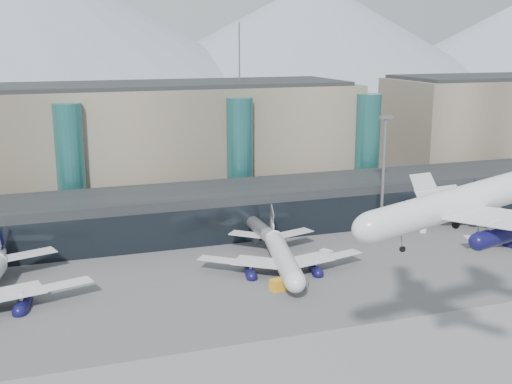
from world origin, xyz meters
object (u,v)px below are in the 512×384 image
(jet_parked_mid, at_px, (281,248))
(veh_h, at_px, (281,284))
(veh_g, at_px, (326,253))
(hero_jet, at_px, (481,190))
(veh_b, at_px, (250,261))
(veh_c, at_px, (297,282))
(lightmast_mid, at_px, (383,167))
(veh_d, at_px, (422,228))

(jet_parked_mid, distance_m, veh_h, 10.99)
(veh_h, bearing_deg, veh_g, 25.67)
(hero_jet, relative_size, veh_g, 13.74)
(jet_parked_mid, height_order, veh_b, jet_parked_mid)
(veh_c, height_order, veh_g, veh_c)
(lightmast_mid, height_order, veh_g, lightmast_mid)
(jet_parked_mid, distance_m, veh_b, 7.10)
(veh_d, relative_size, veh_h, 0.71)
(veh_c, bearing_deg, lightmast_mid, 54.86)
(lightmast_mid, distance_m, hero_jet, 66.29)
(veh_c, xyz_separation_m, veh_d, (38.75, 21.44, -0.28))
(hero_jet, distance_m, jet_parked_mid, 50.49)
(lightmast_mid, bearing_deg, veh_c, -140.22)
(hero_jet, distance_m, veh_d, 69.17)
(jet_parked_mid, xyz_separation_m, veh_d, (38.12, 11.77, -3.26))
(lightmast_mid, distance_m, veh_g, 27.01)
(lightmast_mid, distance_m, veh_h, 44.76)
(lightmast_mid, distance_m, veh_c, 42.30)
(lightmast_mid, bearing_deg, jet_parked_mid, -152.10)
(veh_d, xyz_separation_m, veh_h, (-41.87, -21.66, 0.26))
(lightmast_mid, height_order, veh_c, lightmast_mid)
(lightmast_mid, height_order, veh_h, lightmast_mid)
(veh_b, relative_size, veh_h, 0.63)
(veh_d, relative_size, veh_g, 1.06)
(jet_parked_mid, distance_m, veh_d, 40.03)
(lightmast_mid, distance_m, jet_parked_mid, 35.73)
(hero_jet, relative_size, veh_b, 14.51)
(veh_c, distance_m, veh_g, 17.17)
(jet_parked_mid, bearing_deg, veh_d, -61.32)
(veh_d, bearing_deg, veh_g, 124.24)
(hero_jet, xyz_separation_m, veh_d, (30.63, 57.21, -23.94))
(veh_d, height_order, veh_g, veh_d)
(lightmast_mid, height_order, jet_parked_mid, lightmast_mid)
(veh_c, distance_m, veh_d, 44.29)
(veh_b, xyz_separation_m, veh_d, (42.86, 7.65, 0.07))
(veh_d, xyz_separation_m, veh_g, (-27.28, -8.67, -0.03))
(jet_parked_mid, height_order, veh_g, jet_parked_mid)
(veh_b, bearing_deg, veh_h, -170.31)
(veh_c, distance_m, veh_h, 3.13)
(veh_c, bearing_deg, hero_jet, -62.13)
(veh_b, xyz_separation_m, veh_h, (0.99, -14.00, 0.33))
(veh_c, relative_size, veh_g, 1.52)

